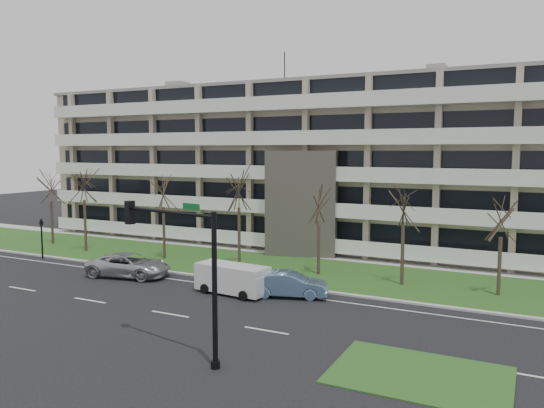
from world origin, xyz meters
The scene contains 19 objects.
ground centered at (0.00, 0.00, 0.00)m, with size 160.00×160.00×0.00m, color black.
grass_verge centered at (0.00, 13.00, 0.03)m, with size 90.00×10.00×0.06m, color #26521B.
curb centered at (0.00, 8.00, 0.06)m, with size 90.00×0.35×0.12m, color #B2B2AD.
sidewalk centered at (0.00, 18.50, 0.04)m, with size 90.00×2.00×0.08m, color #B2B2AD.
grass_median centered at (14.00, -2.00, 0.03)m, with size 7.00×5.00×0.06m, color #26521B.
lane_edge_line centered at (0.00, 6.50, 0.01)m, with size 90.00×0.12×0.01m, color white.
apartment_building centered at (-0.01, 25.32, 7.61)m, with size 60.50×15.10×18.75m.
silver_pickup centered at (-8.04, 5.77, 0.83)m, with size 2.77×6.01×1.67m, color #B7BABE.
blue_sedan centered at (4.45, 6.13, 0.79)m, with size 1.66×4.77×1.57m, color #6D97BD.
white_van centered at (1.01, 5.14, 1.11)m, with size 4.96×2.37×1.86m.
traffic_signal centered at (4.31, -4.67, 4.43)m, with size 5.81×1.52×6.85m.
pedestrian_signal centered at (-18.94, 7.47, 2.13)m, with size 0.39×0.35×3.35m.
tree_0 centered at (-23.67, 12.67, 5.84)m, with size 3.75×3.75×7.51m.
tree_1 centered at (-18.01, 11.38, 6.44)m, with size 4.14×4.14×8.28m.
tree_2 centered at (-9.58, 11.79, 6.06)m, with size 3.90×3.90×7.80m.
tree_3 centered at (-2.82, 12.55, 6.37)m, with size 4.09×4.09×8.19m.
tree_4 centered at (3.93, 12.39, 5.48)m, with size 3.52×3.52×7.05m.
tree_5 centered at (10.08, 12.04, 5.70)m, with size 3.67×3.67×7.33m.
tree_6 centered at (16.07, 12.10, 5.16)m, with size 3.32×3.32×6.64m.
Camera 1 is at (17.84, -23.08, 9.11)m, focal length 35.00 mm.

